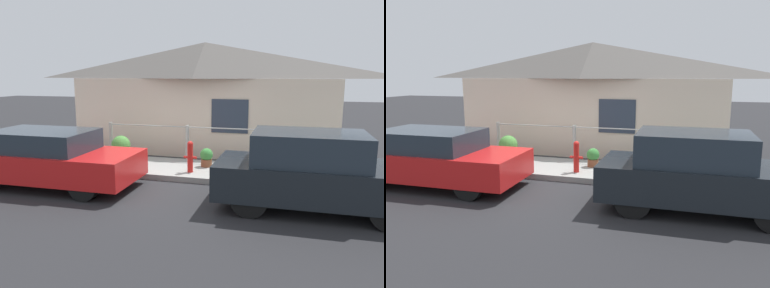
# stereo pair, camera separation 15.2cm
# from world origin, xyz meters

# --- Properties ---
(ground_plane) EXTENTS (60.00, 60.00, 0.00)m
(ground_plane) POSITION_xyz_m (0.00, 0.00, 0.00)
(ground_plane) COLOR #262628
(sidewalk) EXTENTS (24.00, 1.89, 0.14)m
(sidewalk) POSITION_xyz_m (0.00, 0.95, 0.07)
(sidewalk) COLOR gray
(sidewalk) RESTS_ON ground_plane
(house) EXTENTS (8.73, 2.23, 3.57)m
(house) POSITION_xyz_m (0.00, 3.65, 2.82)
(house) COLOR beige
(house) RESTS_ON ground_plane
(fence) EXTENTS (4.90, 0.10, 1.01)m
(fence) POSITION_xyz_m (0.00, 1.74, 0.70)
(fence) COLOR #999993
(fence) RESTS_ON sidewalk
(car_left) EXTENTS (4.15, 1.78, 1.31)m
(car_left) POSITION_xyz_m (-2.51, -1.08, 0.67)
(car_left) COLOR red
(car_left) RESTS_ON ground_plane
(car_right) EXTENTS (3.76, 1.65, 1.51)m
(car_right) POSITION_xyz_m (3.32, -1.08, 0.75)
(car_right) COLOR black
(car_right) RESTS_ON ground_plane
(fire_hydrant) EXTENTS (0.33, 0.15, 0.79)m
(fire_hydrant) POSITION_xyz_m (0.45, 0.49, 0.56)
(fire_hydrant) COLOR red
(fire_hydrant) RESTS_ON sidewalk
(potted_plant_near_hydrant) EXTENTS (0.34, 0.34, 0.50)m
(potted_plant_near_hydrant) POSITION_xyz_m (0.70, 1.16, 0.40)
(potted_plant_near_hydrant) COLOR brown
(potted_plant_near_hydrant) RESTS_ON sidewalk
(potted_plant_by_fence) EXTENTS (0.55, 0.55, 0.67)m
(potted_plant_by_fence) POSITION_xyz_m (-1.93, 1.43, 0.53)
(potted_plant_by_fence) COLOR slate
(potted_plant_by_fence) RESTS_ON sidewalk
(potted_plant_corner) EXTENTS (0.45, 0.45, 0.58)m
(potted_plant_corner) POSITION_xyz_m (2.59, 1.38, 0.47)
(potted_plant_corner) COLOR slate
(potted_plant_corner) RESTS_ON sidewalk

